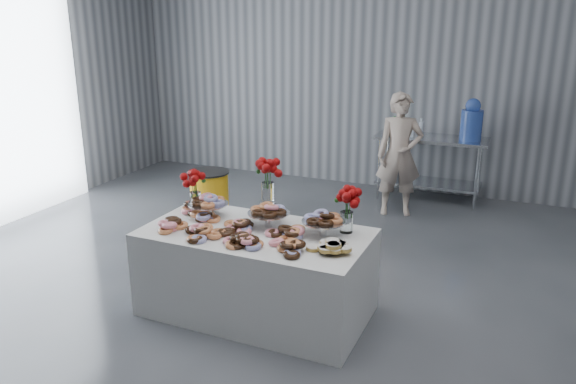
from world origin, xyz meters
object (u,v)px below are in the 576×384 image
(prep_table, at_px, (430,157))
(water_jug, at_px, (472,121))
(trash_barrel, at_px, (210,197))
(display_table, at_px, (256,272))
(person, at_px, (399,155))

(prep_table, distance_m, water_jug, 0.73)
(water_jug, distance_m, trash_barrel, 3.56)
(display_table, distance_m, water_jug, 4.06)
(display_table, xyz_separation_m, prep_table, (0.82, 3.76, 0.24))
(prep_table, height_order, person, person)
(prep_table, relative_size, water_jug, 2.71)
(prep_table, bearing_deg, display_table, -102.36)
(prep_table, bearing_deg, trash_barrel, -140.08)
(prep_table, relative_size, trash_barrel, 2.29)
(person, xyz_separation_m, trash_barrel, (-2.08, -1.23, -0.46))
(prep_table, xyz_separation_m, person, (-0.27, -0.74, 0.17))
(display_table, xyz_separation_m, water_jug, (1.32, 3.76, 0.77))
(water_jug, xyz_separation_m, trash_barrel, (-2.85, -1.97, -0.82))
(trash_barrel, bearing_deg, person, 30.68)
(display_table, height_order, water_jug, water_jug)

